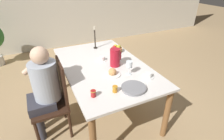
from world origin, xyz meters
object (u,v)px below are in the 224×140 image
at_px(jam_jar_amber, 93,93).
at_px(person_seated, 43,87).
at_px(serving_tray, 134,88).
at_px(bread_plate, 112,73).
at_px(wine_glass_water, 129,65).
at_px(chair_person_side, 55,99).
at_px(candlestick_tall, 95,40).
at_px(teacup_near_person, 148,75).
at_px(jam_jar_red, 115,89).
at_px(red_pitcher, 115,57).
at_px(fruit_bowl, 117,49).
at_px(teacup_across, 102,59).

bearing_deg(jam_jar_amber, person_seated, 132.55).
distance_m(serving_tray, bread_plate, 0.37).
bearing_deg(wine_glass_water, chair_person_side, 166.38).
bearing_deg(bread_plate, candlestick_tall, 82.63).
relative_size(wine_glass_water, teacup_near_person, 1.34).
xyz_separation_m(person_seated, serving_tray, (0.86, -0.54, 0.07)).
height_order(jam_jar_amber, jam_jar_red, same).
bearing_deg(serving_tray, candlestick_tall, 88.22).
height_order(chair_person_side, wine_glass_water, chair_person_side).
bearing_deg(red_pitcher, serving_tray, -95.95).
height_order(chair_person_side, serving_tray, chair_person_side).
distance_m(teacup_near_person, bread_plate, 0.43).
height_order(chair_person_side, candlestick_tall, candlestick_tall).
height_order(bread_plate, fruit_bowl, fruit_bowl).
height_order(wine_glass_water, jam_jar_red, wine_glass_water).
bearing_deg(wine_glass_water, person_seated, 165.77).
xyz_separation_m(wine_glass_water, serving_tray, (-0.11, -0.29, -0.11)).
distance_m(person_seated, fruit_bowl, 1.23).
bearing_deg(chair_person_side, serving_tray, -123.39).
xyz_separation_m(red_pitcher, wine_glass_water, (0.05, -0.27, 0.01)).
bearing_deg(jam_jar_red, fruit_bowl, 62.45).
xyz_separation_m(person_seated, fruit_bowl, (1.15, 0.44, 0.09)).
bearing_deg(teacup_near_person, wine_glass_water, 137.38).
relative_size(teacup_across, bread_plate, 0.66).
height_order(red_pitcher, candlestick_tall, candlestick_tall).
relative_size(person_seated, candlestick_tall, 3.27).
bearing_deg(chair_person_side, teacup_across, -69.19).
xyz_separation_m(jam_jar_amber, candlestick_tall, (0.47, 1.19, 0.10)).
height_order(chair_person_side, teacup_across, chair_person_side).
height_order(person_seated, teacup_across, person_seated).
height_order(chair_person_side, jam_jar_red, chair_person_side).
xyz_separation_m(serving_tray, jam_jar_amber, (-0.43, 0.07, 0.02)).
height_order(wine_glass_water, candlestick_tall, candlestick_tall).
relative_size(serving_tray, jam_jar_amber, 3.81).
xyz_separation_m(chair_person_side, wine_glass_water, (0.88, -0.21, 0.37)).
relative_size(jam_jar_amber, jam_jar_red, 1.00).
xyz_separation_m(person_seated, wine_glass_water, (0.97, -0.25, 0.18)).
distance_m(person_seated, red_pitcher, 0.94).
relative_size(teacup_across, serving_tray, 0.49).
distance_m(chair_person_side, person_seated, 0.21).
relative_size(red_pitcher, jam_jar_amber, 3.38).
bearing_deg(serving_tray, teacup_near_person, 24.99).
distance_m(red_pitcher, serving_tray, 0.58).
distance_m(teacup_near_person, candlestick_tall, 1.15).
relative_size(teacup_near_person, teacup_across, 1.00).
relative_size(wine_glass_water, bread_plate, 0.89).
distance_m(chair_person_side, red_pitcher, 0.90).
distance_m(bread_plate, jam_jar_amber, 0.46).
xyz_separation_m(teacup_near_person, bread_plate, (-0.36, 0.23, 0.00)).
xyz_separation_m(teacup_near_person, fruit_bowl, (0.01, 0.84, 0.02)).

